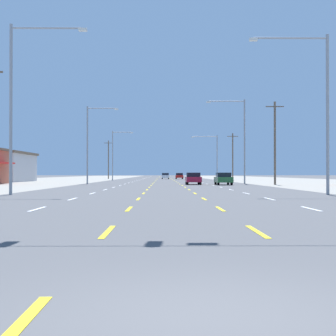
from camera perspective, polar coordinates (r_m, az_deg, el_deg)
The scene contains 16 objects.
ground_plane at distance 70.77m, azimuth -0.25°, elevation -1.72°, with size 572.00×572.00×0.00m, color #4C4C4F.
lane_markings at distance 109.27m, azimuth -0.39°, elevation -1.33°, with size 10.64×227.60×0.01m.
signal_span_wire at distance 14.71m, azimuth -0.15°, elevation 16.61°, with size 26.31×0.53×9.83m.
sedan_far_right_nearest at distance 59.95m, azimuth 6.30°, elevation -1.20°, with size 1.80×4.50×1.46m.
sedan_inner_right_near at distance 61.41m, azimuth 2.87°, elevation -1.18°, with size 1.80×4.50×1.46m.
sedan_center_turn_mid at distance 121.15m, azimuth -0.30°, elevation -0.90°, with size 1.80×4.50×1.46m.
sedan_inner_right_midfar at distance 121.58m, azimuth 1.29°, elevation -0.90°, with size 1.80×4.50×1.46m.
streetlight_left_row_0 at distance 33.76m, azimuth -16.57°, elevation 7.90°, with size 4.93×0.26×10.92m.
streetlight_right_row_0 at distance 33.97m, azimuth 16.75°, elevation 7.35°, with size 5.13×0.26×10.33m.
streetlight_left_row_1 at distance 65.55m, azimuth -8.79°, elevation 3.25°, with size 4.06×0.26×10.02m.
streetlight_right_row_1 at distance 65.71m, azimuth 8.24°, elevation 3.76°, with size 5.03×0.26×10.95m.
streetlight_left_row_2 at distance 97.90m, azimuth -6.07°, elevation 1.85°, with size 4.04×0.26×9.61m.
streetlight_right_row_2 at distance 97.96m, azimuth 5.22°, elevation 1.66°, with size 5.12×0.26×8.78m.
utility_pole_right_row_1 at distance 62.24m, azimuth 12.03°, elevation 2.96°, with size 2.20×0.26×10.07m.
utility_pole_right_row_2 at distance 101.04m, azimuth 7.35°, elevation 1.38°, with size 2.20×0.26×9.37m.
utility_pole_left_row_3 at distance 127.34m, azimuth -6.77°, elevation 1.03°, with size 2.20×0.26×9.63m.
Camera 1 is at (-0.47, -4.76, 1.37)m, focal length 53.74 mm.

